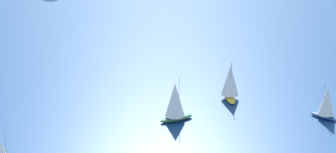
% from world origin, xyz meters
% --- Properties ---
extents(sailboat_far_port, '(8.87, 8.00, 12.07)m').
position_xyz_m(sailboat_far_port, '(-3.17, 21.00, 5.51)').
color(sailboat_far_port, '#33704C').
rests_on(sailboat_far_port, ground_plane).
extents(sailboat_offshore, '(6.37, 9.40, 11.70)m').
position_xyz_m(sailboat_offshore, '(8.59, 39.16, 5.34)').
color(sailboat_offshore, gold).
rests_on(sailboat_offshore, ground_plane).
extents(sailboat_outer_ring_b, '(7.95, 5.79, 10.07)m').
position_xyz_m(sailboat_outer_ring_b, '(35.34, 31.79, 4.60)').
color(sailboat_outer_ring_b, '#23478C').
rests_on(sailboat_outer_ring_b, ground_plane).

